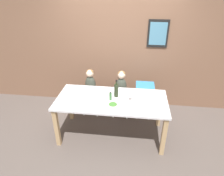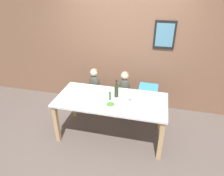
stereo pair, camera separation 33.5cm
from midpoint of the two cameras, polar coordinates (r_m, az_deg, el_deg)
The scene contains 15 objects.
ground_plane at distance 3.85m, azimuth 2.32°, elevation -13.03°, with size 14.00×14.00×0.00m, color #564C47.
wall_back at distance 4.21m, azimuth 5.99°, elevation 11.85°, with size 10.00×0.09×2.70m.
dining_table at distance 3.44m, azimuth 2.54°, elevation -4.61°, with size 1.88×0.87×0.77m.
chair_far_left at distance 4.24m, azimuth -2.63°, elevation -2.24°, with size 0.42×0.38×0.46m.
chair_far_center at distance 4.13m, azimuth 5.79°, elevation -3.28°, with size 0.42×0.38×0.46m.
chair_right_highchair at distance 4.01m, azimuth 12.59°, elevation -1.77°, with size 0.36×0.33×0.74m.
person_child_left at distance 4.07m, azimuth -2.74°, elevation 2.05°, with size 0.22×0.16×0.54m.
person_child_center at distance 3.95m, azimuth 6.04°, elevation 1.09°, with size 0.22×0.16×0.54m.
wine_bottle at distance 3.40m, azimuth 4.10°, elevation -0.71°, with size 0.07×0.07×0.31m.
paper_towel_roll at distance 3.32m, azimuth -2.40°, elevation -1.71°, with size 0.11×0.11×0.22m.
wine_glass_near at distance 3.28m, azimuth 8.22°, elevation -2.26°, with size 0.07×0.07×0.17m.
salad_bowl_large at distance 3.15m, azimuth 2.64°, elevation -5.08°, with size 0.15×0.15×0.08m.
dinner_plate_front_left at distance 3.33m, azimuth -8.74°, elevation -4.10°, with size 0.22×0.22×0.01m.
dinner_plate_back_left at distance 3.65m, azimuth -4.30°, elevation -0.71°, with size 0.22×0.22×0.01m.
condiment_bottle_hot_sauce at distance 3.33m, azimuth 2.29°, elevation -2.32°, with size 0.04×0.04×0.16m.
Camera 2 is at (0.69, -2.80, 2.55)m, focal length 32.00 mm.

